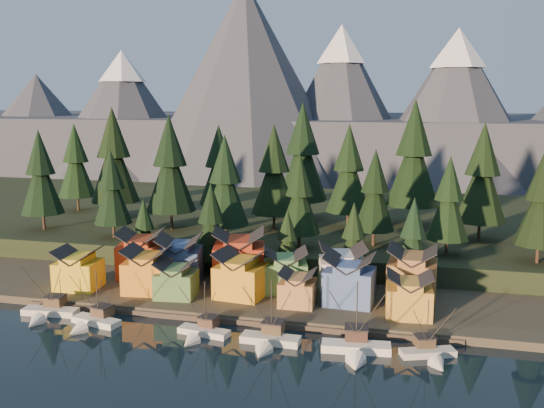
% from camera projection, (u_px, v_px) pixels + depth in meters
% --- Properties ---
extents(ground, '(500.00, 500.00, 0.00)m').
position_uv_depth(ground, '(199.00, 359.00, 93.19)').
color(ground, black).
rests_on(ground, ground).
extents(shore_strip, '(400.00, 50.00, 1.50)m').
position_uv_depth(shore_strip, '(265.00, 279.00, 131.30)').
color(shore_strip, '#343026').
rests_on(shore_strip, ground).
extents(hillside, '(420.00, 100.00, 6.00)m').
position_uv_depth(hillside, '(307.00, 223.00, 178.72)').
color(hillside, black).
rests_on(hillside, ground).
extents(dock, '(80.00, 4.00, 1.00)m').
position_uv_depth(dock, '(232.00, 318.00, 108.88)').
color(dock, '#494034').
rests_on(dock, ground).
extents(mountain_ridge, '(560.00, 190.00, 90.00)m').
position_uv_depth(mountain_ridge, '(346.00, 126.00, 293.87)').
color(mountain_ridge, '#404652').
rests_on(mountain_ridge, ground).
extents(boat_0, '(10.73, 11.54, 11.43)m').
position_uv_depth(boat_0, '(47.00, 306.00, 110.64)').
color(boat_0, beige).
rests_on(boat_0, ground).
extents(boat_1, '(9.72, 10.21, 10.83)m').
position_uv_depth(boat_1, '(92.00, 315.00, 106.12)').
color(boat_1, white).
rests_on(boat_1, ground).
extents(boat_3, '(9.51, 10.10, 10.20)m').
position_uv_depth(boat_3, '(201.00, 326.00, 101.39)').
color(boat_3, silver).
rests_on(boat_3, ground).
extents(boat_4, '(10.07, 10.93, 11.74)m').
position_uv_depth(boat_4, '(269.00, 332.00, 97.76)').
color(boat_4, beige).
rests_on(boat_4, ground).
extents(boat_5, '(11.43, 12.26, 12.51)m').
position_uv_depth(boat_5, '(356.00, 340.00, 94.35)').
color(boat_5, white).
rests_on(boat_5, ground).
extents(boat_6, '(9.15, 9.54, 9.93)m').
position_uv_depth(boat_6, '(430.00, 347.00, 92.94)').
color(boat_6, beige).
rests_on(boat_6, ground).
extents(house_front_0, '(8.95, 8.54, 8.25)m').
position_uv_depth(house_front_0, '(78.00, 267.00, 122.02)').
color(house_front_0, yellow).
rests_on(house_front_0, shore_strip).
extents(house_front_1, '(9.71, 9.40, 9.04)m').
position_uv_depth(house_front_1, '(148.00, 268.00, 119.96)').
color(house_front_1, orange).
rests_on(house_front_1, shore_strip).
extents(house_front_2, '(8.20, 8.25, 7.25)m').
position_uv_depth(house_front_2, '(176.00, 278.00, 117.03)').
color(house_front_2, '#4C743E').
rests_on(house_front_2, shore_strip).
extents(house_front_3, '(9.78, 9.42, 9.06)m').
position_uv_depth(house_front_3, '(241.00, 273.00, 116.82)').
color(house_front_3, gold).
rests_on(house_front_3, shore_strip).
extents(house_front_4, '(6.59, 7.10, 6.64)m').
position_uv_depth(house_front_4, '(298.00, 287.00, 112.34)').
color(house_front_4, '#AF783E').
rests_on(house_front_4, shore_strip).
extents(house_front_5, '(9.49, 8.72, 9.45)m').
position_uv_depth(house_front_5, '(349.00, 278.00, 112.86)').
color(house_front_5, '#3E5992').
rests_on(house_front_5, shore_strip).
extents(house_front_6, '(8.39, 7.98, 7.89)m').
position_uv_depth(house_front_6, '(409.00, 294.00, 106.40)').
color(house_front_6, gold).
rests_on(house_front_6, shore_strip).
extents(house_back_0, '(10.95, 10.67, 10.14)m').
position_uv_depth(house_back_0, '(141.00, 252.00, 130.09)').
color(house_back_0, maroon).
rests_on(house_back_0, shore_strip).
extents(house_back_1, '(10.38, 10.47, 9.88)m').
position_uv_depth(house_back_1, '(180.00, 258.00, 125.81)').
color(house_back_1, '#334C7A').
rests_on(house_back_1, shore_strip).
extents(house_back_2, '(12.41, 11.78, 11.09)m').
position_uv_depth(house_back_2, '(239.00, 255.00, 126.27)').
color(house_back_2, '#9B3018').
rests_on(house_back_2, shore_strip).
extents(house_back_3, '(10.09, 9.43, 8.60)m').
position_uv_depth(house_back_3, '(285.00, 269.00, 120.24)').
color(house_back_3, '#518749').
rests_on(house_back_3, shore_strip).
extents(house_back_4, '(10.63, 10.37, 9.67)m').
position_uv_depth(house_back_4, '(342.00, 268.00, 118.83)').
color(house_back_4, silver).
rests_on(house_back_4, shore_strip).
extents(house_back_5, '(9.45, 9.55, 10.16)m').
position_uv_depth(house_back_5, '(412.00, 272.00, 115.60)').
color(house_back_5, olive).
rests_on(house_back_5, shore_strip).
extents(tree_hill_0, '(11.07, 11.07, 25.79)m').
position_uv_depth(tree_hill_0, '(41.00, 175.00, 154.05)').
color(tree_hill_0, '#332319').
rests_on(tree_hill_0, hillside).
extents(tree_hill_1, '(13.43, 13.43, 31.28)m').
position_uv_depth(tree_hill_1, '(114.00, 159.00, 166.00)').
color(tree_hill_1, '#332319').
rests_on(tree_hill_1, hillside).
extents(tree_hill_2, '(9.26, 9.26, 21.57)m').
position_uv_depth(tree_hill_2, '(112.00, 190.00, 145.44)').
color(tree_hill_2, '#332319').
rests_on(tree_hill_2, hillside).
extents(tree_hill_3, '(12.68, 12.68, 29.53)m').
position_uv_depth(tree_hill_3, '(170.00, 167.00, 153.79)').
color(tree_hill_3, '#332319').
rests_on(tree_hill_3, hillside).
extents(tree_hill_4, '(11.36, 11.36, 26.47)m').
position_uv_depth(tree_hill_4, '(219.00, 168.00, 166.54)').
color(tree_hill_4, '#332319').
rests_on(tree_hill_4, hillside).
extents(tree_hill_5, '(10.88, 10.88, 25.35)m').
position_uv_depth(tree_hill_5, '(225.00, 184.00, 140.38)').
color(tree_hill_5, '#332319').
rests_on(tree_hill_5, hillside).
extents(tree_hill_6, '(11.66, 11.66, 27.16)m').
position_uv_depth(tree_hill_6, '(274.00, 173.00, 152.66)').
color(tree_hill_6, '#332319').
rests_on(tree_hill_6, hillside).
extents(tree_hill_7, '(9.29, 9.29, 21.65)m').
position_uv_depth(tree_hill_7, '(300.00, 197.00, 134.57)').
color(tree_hill_7, '#332319').
rests_on(tree_hill_7, hillside).
extents(tree_hill_8, '(11.67, 11.67, 27.18)m').
position_uv_depth(tree_hill_8, '(349.00, 172.00, 155.10)').
color(tree_hill_8, '#332319').
rests_on(tree_hill_8, hillside).
extents(tree_hill_9, '(9.58, 9.58, 22.31)m').
position_uv_depth(tree_hill_9, '(375.00, 193.00, 137.42)').
color(tree_hill_9, '#332319').
rests_on(tree_hill_9, hillside).
extents(tree_hill_10, '(14.33, 14.33, 33.39)m').
position_uv_depth(tree_hill_10, '(414.00, 157.00, 158.38)').
color(tree_hill_10, '#332319').
rests_on(tree_hill_10, hillside).
extents(tree_hill_11, '(9.28, 9.28, 21.63)m').
position_uv_depth(tree_hill_11, '(449.00, 201.00, 128.93)').
color(tree_hill_11, '#332319').
rests_on(tree_hill_11, hillside).
extents(tree_hill_12, '(12.08, 12.08, 28.13)m').
position_uv_depth(tree_hill_12, '(482.00, 177.00, 141.72)').
color(tree_hill_12, '#332319').
rests_on(tree_hill_12, hillside).
extents(tree_hill_13, '(10.07, 10.07, 23.46)m').
position_uv_depth(tree_hill_13, '(542.00, 202.00, 122.59)').
color(tree_hill_13, '#332319').
rests_on(tree_hill_13, hillside).
extents(tree_hill_15, '(13.93, 13.93, 32.45)m').
position_uv_depth(tree_hill_15, '(303.00, 156.00, 167.47)').
color(tree_hill_15, '#332319').
rests_on(tree_hill_15, hillside).
extents(tree_hill_16, '(11.25, 11.25, 26.20)m').
position_uv_depth(tree_hill_16, '(76.00, 163.00, 180.29)').
color(tree_hill_16, '#332319').
rests_on(tree_hill_16, hillside).
extents(tree_shore_0, '(6.80, 6.80, 15.85)m').
position_uv_depth(tree_shore_0, '(144.00, 230.00, 136.28)').
color(tree_shore_0, '#332319').
rests_on(tree_shore_0, shore_strip).
extents(tree_shore_1, '(8.62, 8.62, 20.07)m').
position_uv_depth(tree_shore_1, '(211.00, 224.00, 132.10)').
color(tree_shore_1, '#332319').
rests_on(tree_shore_1, shore_strip).
extents(tree_shore_2, '(6.41, 6.41, 14.94)m').
position_uv_depth(tree_shore_2, '(287.00, 241.00, 128.58)').
color(tree_shore_2, '#332319').
rests_on(tree_shore_2, shore_strip).
extents(tree_shore_3, '(7.33, 7.33, 17.07)m').
position_uv_depth(tree_shore_3, '(353.00, 239.00, 125.07)').
color(tree_shore_3, '#332319').
rests_on(tree_shore_3, shore_strip).
extents(tree_shore_4, '(7.96, 7.96, 18.55)m').
position_uv_depth(tree_shore_4, '(413.00, 238.00, 122.09)').
color(tree_shore_4, '#332319').
rests_on(tree_shore_4, shore_strip).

